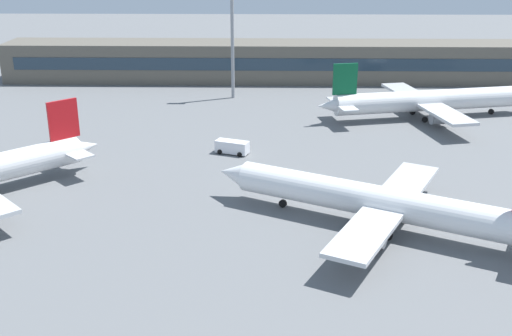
# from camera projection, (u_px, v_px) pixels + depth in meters

# --- Properties ---
(ground_plane) EXTENTS (400.00, 400.00, 0.00)m
(ground_plane) POSITION_uv_depth(u_px,v_px,m) (285.00, 189.00, 86.22)
(ground_plane) COLOR slate
(terminal_building) EXTENTS (127.56, 12.13, 9.00)m
(terminal_building) POSITION_uv_depth(u_px,v_px,m) (279.00, 61.00, 148.53)
(terminal_building) COLOR #5B564C
(terminal_building) RESTS_ON ground_plane
(airplane_near) EXTENTS (39.88, 28.87, 10.68)m
(airplane_near) POSITION_uv_depth(u_px,v_px,m) (378.00, 202.00, 73.87)
(airplane_near) COLOR white
(airplane_near) RESTS_ON ground_plane
(airplane_far) EXTENTS (44.11, 31.20, 11.01)m
(airplane_far) POSITION_uv_depth(u_px,v_px,m) (432.00, 100.00, 118.38)
(airplane_far) COLOR silver
(airplane_far) RESTS_ON ground_plane
(service_van_white) EXTENTS (5.57, 3.70, 2.08)m
(service_van_white) POSITION_uv_depth(u_px,v_px,m) (232.00, 147.00, 99.70)
(service_van_white) COLOR white
(service_van_white) RESTS_ON ground_plane
(floodlight_tower_west) EXTENTS (3.20, 0.80, 24.95)m
(floodlight_tower_west) POSITION_uv_depth(u_px,v_px,m) (232.00, 29.00, 129.16)
(floodlight_tower_west) COLOR gray
(floodlight_tower_west) RESTS_ON ground_plane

